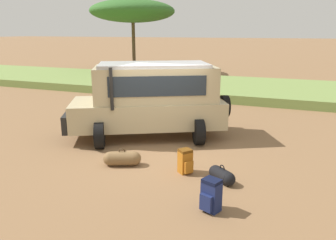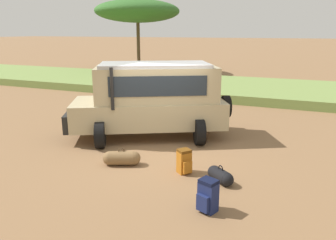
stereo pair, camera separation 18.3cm
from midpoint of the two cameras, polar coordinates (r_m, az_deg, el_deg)
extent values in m
plane|color=olive|center=(9.74, -1.15, -5.35)|extent=(320.00, 320.00, 0.00)
cube|color=olive|center=(19.52, 11.37, 5.52)|extent=(120.00, 7.00, 0.44)
cube|color=tan|center=(10.83, -2.83, 1.31)|extent=(5.22, 3.97, 0.84)
cube|color=tan|center=(10.65, -1.55, 6.41)|extent=(4.21, 3.36, 1.10)
cube|color=#232D38|center=(10.67, -9.79, 5.94)|extent=(0.78, 1.41, 0.77)
cube|color=#232D38|center=(9.75, -1.19, 5.89)|extent=(2.62, 1.41, 0.60)
cube|color=#232D38|center=(11.53, -1.86, 7.34)|extent=(2.62, 1.41, 0.60)
cube|color=#B7B7B7|center=(10.57, -1.85, 9.62)|extent=(3.83, 3.11, 0.10)
cube|color=black|center=(11.07, -16.24, 0.10)|extent=(0.89, 1.50, 0.56)
cylinder|color=black|center=(9.69, -9.20, 5.34)|extent=(0.10, 0.10, 1.25)
cylinder|color=black|center=(10.06, -11.23, -2.56)|extent=(0.62, 0.84, 0.80)
cylinder|color=black|center=(11.91, -10.35, 0.28)|extent=(0.62, 0.84, 0.80)
cylinder|color=black|center=(10.19, 6.02, -2.11)|extent=(0.62, 0.84, 0.80)
cylinder|color=black|center=(12.02, 4.23, 0.64)|extent=(0.62, 0.84, 0.80)
cylinder|color=black|center=(11.20, 10.52, 2.33)|extent=(0.54, 0.75, 0.74)
cube|color=#B26619|center=(8.21, 3.46, -7.37)|extent=(0.39, 0.40, 0.55)
cube|color=#B26619|center=(8.11, 4.06, -8.21)|extent=(0.21, 0.23, 0.30)
cube|color=#62380E|center=(8.10, 3.49, -5.38)|extent=(0.39, 0.39, 0.07)
cylinder|color=#62380E|center=(8.36, 3.35, -6.95)|extent=(0.04, 0.04, 0.47)
cylinder|color=#62380E|center=(8.29, 2.53, -7.12)|extent=(0.04, 0.04, 0.47)
cube|color=navy|center=(6.62, 7.80, -13.11)|extent=(0.42, 0.37, 0.60)
cube|color=navy|center=(6.54, 6.87, -14.22)|extent=(0.27, 0.17, 0.33)
cube|color=black|center=(6.47, 7.90, -10.54)|extent=(0.41, 0.37, 0.07)
cylinder|color=black|center=(6.69, 9.12, -12.86)|extent=(0.04, 0.04, 0.51)
cylinder|color=black|center=(6.76, 8.01, -12.46)|extent=(0.04, 0.04, 0.51)
cylinder|color=brown|center=(8.76, -7.48, -6.60)|extent=(0.73, 0.59, 0.37)
sphere|color=brown|center=(8.80, -9.53, -6.57)|extent=(0.37, 0.37, 0.37)
sphere|color=brown|center=(8.72, -5.41, -6.63)|extent=(0.37, 0.37, 0.37)
torus|color=#493721|center=(8.68, -7.53, -5.34)|extent=(0.16, 0.08, 0.16)
cylinder|color=black|center=(7.86, 9.78, -9.54)|extent=(0.58, 0.55, 0.32)
sphere|color=black|center=(8.03, 8.70, -8.93)|extent=(0.31, 0.31, 0.31)
sphere|color=black|center=(7.70, 10.91, -10.17)|extent=(0.31, 0.31, 0.31)
torus|color=black|center=(7.79, 9.84, -8.34)|extent=(0.14, 0.12, 0.16)
cylinder|color=brown|center=(27.83, -4.97, 12.48)|extent=(0.27, 0.27, 4.19)
ellipsoid|color=#336628|center=(27.84, -5.11, 18.36)|extent=(6.69, 7.29, 1.79)
camera|label=1|loc=(0.09, -89.43, 0.16)|focal=35.00mm
camera|label=2|loc=(0.09, 90.57, -0.16)|focal=35.00mm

